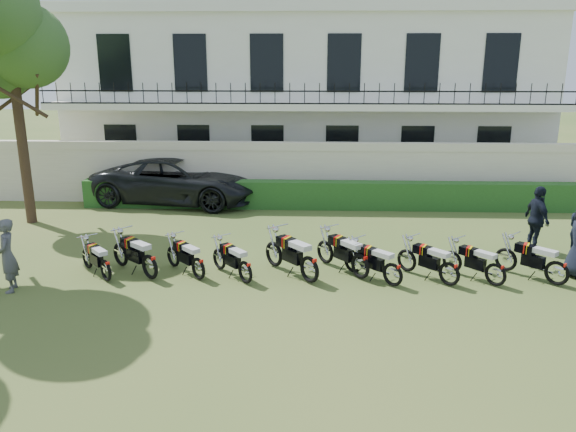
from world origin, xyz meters
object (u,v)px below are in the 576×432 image
Objects in this scene: motorcycle_7 at (450,268)px; motorcycle_9 at (558,267)px; motorcycle_1 at (150,261)px; motorcycle_2 at (198,263)px; tree_west_near at (10,37)px; motorcycle_3 at (245,267)px; motorcycle_0 at (105,265)px; inspector at (7,256)px; officer_5 at (537,219)px; suv at (178,180)px; motorcycle_8 at (496,269)px; motorcycle_6 at (393,269)px; motorcycle_4 at (310,263)px; motorcycle_5 at (360,260)px.

motorcycle_9 reaches higher than motorcycle_7.
motorcycle_1 is 1.18m from motorcycle_2.
motorcycle_3 is at bearing -33.41° from tree_west_near.
motorcycle_2 is (2.21, 0.20, 0.01)m from motorcycle_0.
inspector is at bearing 147.28° from motorcycle_2.
motorcycle_3 is at bearing 100.06° from officer_5.
officer_5 reaches higher than motorcycle_9.
motorcycle_1 is at bearing -163.60° from suv.
motorcycle_3 is at bearing 78.70° from inspector.
motorcycle_6 is at bearing 140.18° from motorcycle_8.
motorcycle_4 is at bearing 137.32° from motorcycle_8.
motorcycle_5 is 9.76m from suv.
motorcycle_6 is (3.50, -0.03, 0.01)m from motorcycle_3.
suv is (-6.22, 7.51, 0.37)m from motorcycle_5.
motorcycle_7 is 0.80× the size of inspector.
tree_west_near is at bearing 111.21° from motorcycle_4.
motorcycle_4 is (2.70, -0.10, 0.09)m from motorcycle_2.
suv is at bearing 91.01° from motorcycle_5.
motorcycle_0 is 3.38m from motorcycle_3.
motorcycle_7 is at bearing -125.19° from suv.
motorcycle_7 is at bearing -50.08° from motorcycle_1.
motorcycle_2 is 0.70× the size of officer_5.
suv is (-9.38, 7.85, 0.42)m from motorcycle_8.
motorcycle_5 reaches higher than motorcycle_9.
suv is (-10.84, 7.75, 0.39)m from motorcycle_9.
tree_west_near is 8.61m from motorcycle_0.
motorcycle_4 is 4.40m from motorcycle_8.
motorcycle_1 is (5.34, -4.91, -5.40)m from tree_west_near.
officer_5 is at bearing -35.08° from motorcycle_1.
motorcycle_7 is (3.31, -0.04, -0.07)m from motorcycle_4.
motorcycle_0 is 4.92m from motorcycle_4.
inspector is (-3.05, -0.79, 0.37)m from motorcycle_1.
tree_west_near is at bearing 118.02° from motorcycle_9.
motorcycle_4 is (3.88, -0.07, 0.03)m from motorcycle_1.
motorcycle_1 is 0.25× the size of suv.
motorcycle_8 reaches higher than motorcycle_2.
tree_west_near reaches higher than motorcycle_5.
inspector reaches higher than motorcycle_3.
motorcycle_0 is at bearing 137.07° from motorcycle_7.
tree_west_near reaches higher than suv.
motorcycle_3 is (2.35, -0.16, -0.05)m from motorcycle_1.
motorcycle_9 reaches higher than motorcycle_0.
suv is at bearing 62.58° from motorcycle_2.
inspector reaches higher than motorcycle_6.
motorcycle_1 reaches higher than motorcycle_9.
motorcycle_6 is at bearing 140.53° from motorcycle_7.
motorcycle_1 is 1.12× the size of motorcycle_3.
suv reaches higher than motorcycle_7.
motorcycle_2 is 1.19m from motorcycle_3.
motorcycle_1 reaches higher than motorcycle_0.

